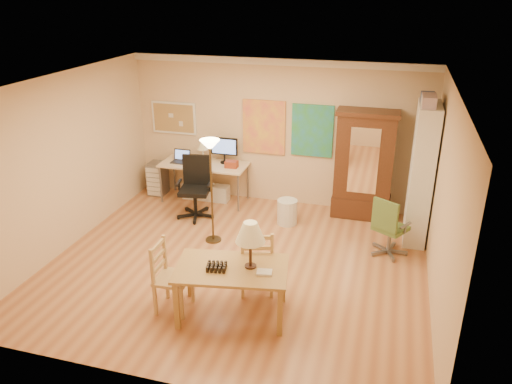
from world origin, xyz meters
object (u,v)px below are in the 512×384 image
(bookshelf, at_px, (421,174))
(armoire, at_px, (363,172))
(dining_table, at_px, (238,258))
(office_chair_green, at_px, (388,239))
(office_chair_black, at_px, (196,201))
(computer_desk, at_px, (207,178))

(bookshelf, bearing_deg, armoire, 146.76)
(dining_table, distance_m, office_chair_green, 2.78)
(armoire, xyz_separation_m, bookshelf, (0.92, -0.61, 0.27))
(office_chair_green, bearing_deg, armoire, 111.95)
(office_chair_black, distance_m, armoire, 3.02)
(computer_desk, xyz_separation_m, office_chair_black, (0.07, -0.75, -0.16))
(computer_desk, height_order, armoire, armoire)
(computer_desk, height_order, bookshelf, bookshelf)
(computer_desk, height_order, office_chair_green, computer_desk)
(dining_table, height_order, bookshelf, bookshelf)
(computer_desk, bearing_deg, bookshelf, -7.77)
(dining_table, height_order, computer_desk, dining_table)
(armoire, height_order, bookshelf, bookshelf)
(bookshelf, bearing_deg, dining_table, -127.67)
(armoire, bearing_deg, office_chair_green, -68.05)
(office_chair_green, distance_m, bookshelf, 1.18)
(computer_desk, xyz_separation_m, office_chair_green, (3.45, -1.23, -0.20))
(computer_desk, bearing_deg, office_chair_black, -84.76)
(office_chair_black, xyz_separation_m, armoire, (2.85, 0.83, 0.55))
(office_chair_green, height_order, bookshelf, bookshelf)
(dining_table, bearing_deg, computer_desk, 117.14)
(office_chair_green, bearing_deg, office_chair_black, 171.99)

